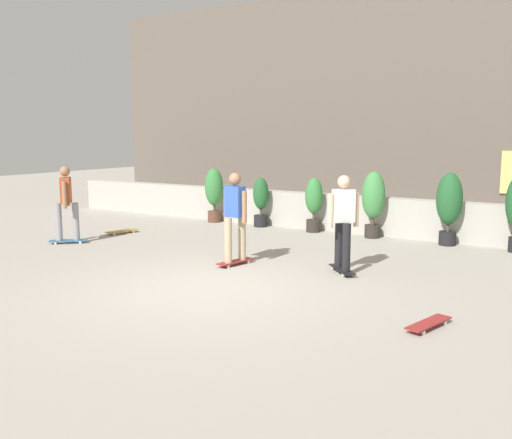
{
  "coord_description": "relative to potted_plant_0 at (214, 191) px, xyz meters",
  "views": [
    {
      "loc": [
        5.09,
        -6.82,
        2.39
      ],
      "look_at": [
        0.0,
        1.5,
        0.9
      ],
      "focal_mm": 39.52,
      "sensor_mm": 36.0,
      "label": 1
    }
  ],
  "objects": [
    {
      "name": "skateboard_near_camera",
      "position": [
        -0.84,
        -2.65,
        -0.79
      ],
      "size": [
        0.41,
        0.82,
        0.08
      ],
      "color": "#BF8C26",
      "rests_on": "ground"
    },
    {
      "name": "ground_plane",
      "position": [
        3.81,
        -5.55,
        -0.85
      ],
      "size": [
        48.0,
        48.0,
        0.0
      ],
      "primitive_type": "plane",
      "color": "#A8A093"
    },
    {
      "name": "potted_plant_2",
      "position": [
        2.99,
        0.0,
        -0.1
      ],
      "size": [
        0.43,
        0.43,
        1.33
      ],
      "color": "#2D2823",
      "rests_on": "ground"
    },
    {
      "name": "potted_plant_4",
      "position": [
        6.19,
        0.0,
        0.07
      ],
      "size": [
        0.55,
        0.55,
        1.57
      ],
      "color": "black",
      "rests_on": "ground"
    },
    {
      "name": "skater_far_right",
      "position": [
        3.3,
        -3.95,
        0.09
      ],
      "size": [
        0.55,
        0.82,
        1.7
      ],
      "color": "maroon",
      "rests_on": "ground"
    },
    {
      "name": "potted_plant_0",
      "position": [
        0.0,
        0.0,
        0.0
      ],
      "size": [
        0.5,
        0.5,
        1.47
      ],
      "color": "brown",
      "rests_on": "ground"
    },
    {
      "name": "skater_mid_plaza",
      "position": [
        5.21,
        -3.48,
        0.09
      ],
      "size": [
        0.7,
        0.71,
        1.7
      ],
      "color": "black",
      "rests_on": "ground"
    },
    {
      "name": "potted_plant_3",
      "position": [
        4.5,
        -0.0,
        0.05
      ],
      "size": [
        0.53,
        0.53,
        1.54
      ],
      "color": "#2D2823",
      "rests_on": "ground"
    },
    {
      "name": "skateboard_aside",
      "position": [
        7.23,
        -5.53,
        -0.79
      ],
      "size": [
        0.4,
        0.82,
        0.08
      ],
      "color": "maroon",
      "rests_on": "ground"
    },
    {
      "name": "skater_far_left",
      "position": [
        -0.97,
        -4.15,
        0.09
      ],
      "size": [
        0.73,
        0.69,
        1.7
      ],
      "color": "#266699",
      "rests_on": "ground"
    },
    {
      "name": "building_backdrop",
      "position": [
        3.82,
        4.45,
        2.4
      ],
      "size": [
        20.0,
        2.08,
        6.5
      ],
      "color": "#60564C",
      "rests_on": "ground"
    },
    {
      "name": "potted_plant_1",
      "position": [
        1.48,
        0.0,
        -0.15
      ],
      "size": [
        0.4,
        0.4,
        1.27
      ],
      "color": "black",
      "rests_on": "ground"
    },
    {
      "name": "planter_wall",
      "position": [
        3.81,
        0.45,
        -0.4
      ],
      "size": [
        18.0,
        0.4,
        0.9
      ],
      "primitive_type": "cube",
      "color": "#B2ADA3",
      "rests_on": "ground"
    }
  ]
}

